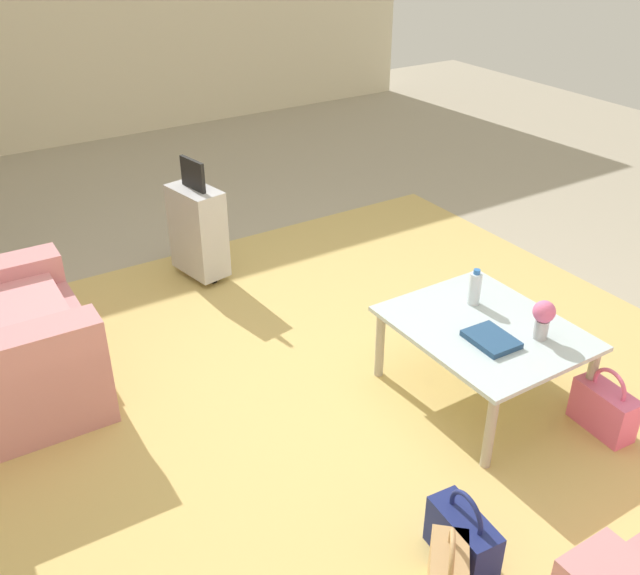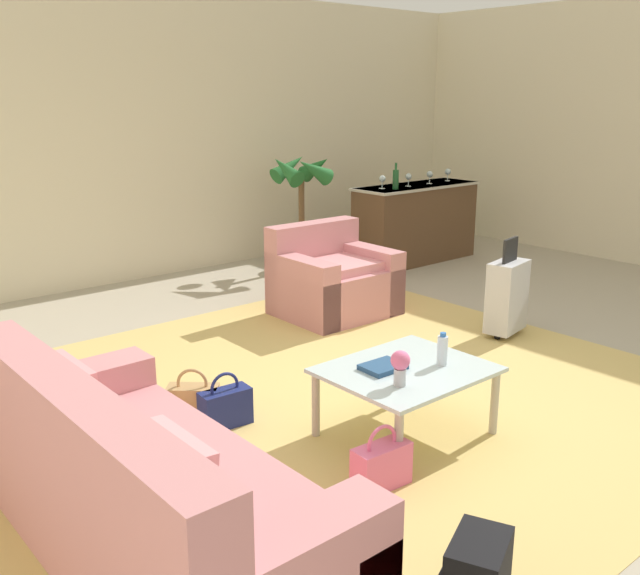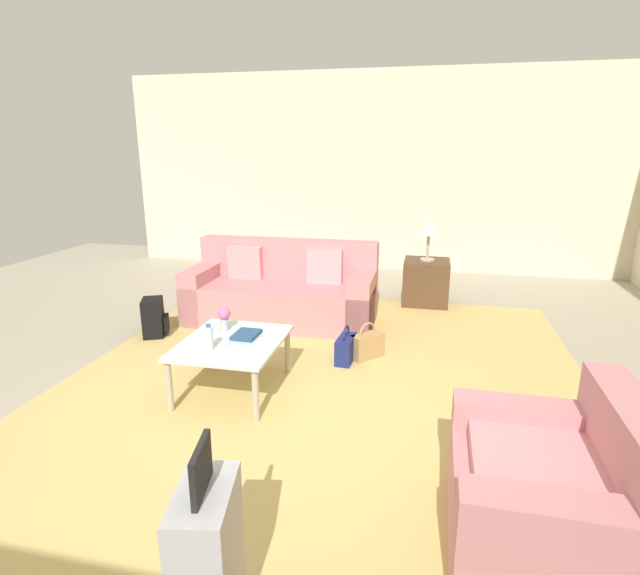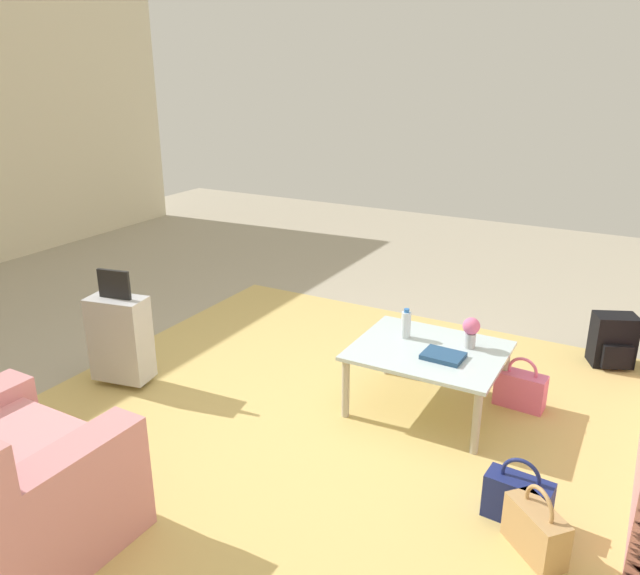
# 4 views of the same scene
# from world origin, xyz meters

# --- Properties ---
(ground_plane) EXTENTS (12.00, 12.00, 0.00)m
(ground_plane) POSITION_xyz_m (0.00, 0.00, 0.00)
(ground_plane) COLOR #A89E89
(area_rug) EXTENTS (5.20, 4.40, 0.01)m
(area_rug) POSITION_xyz_m (-0.60, 0.20, 0.00)
(area_rug) COLOR tan
(area_rug) RESTS_ON ground
(coffee_table) EXTENTS (0.94, 0.78, 0.43)m
(coffee_table) POSITION_xyz_m (-0.40, -0.50, 0.38)
(coffee_table) COLOR silver
(coffee_table) RESTS_ON ground
(water_bottle) EXTENTS (0.06, 0.06, 0.20)m
(water_bottle) POSITION_xyz_m (-0.20, -0.60, 0.53)
(water_bottle) COLOR silver
(water_bottle) RESTS_ON coffee_table
(coffee_table_book) EXTENTS (0.25, 0.20, 0.03)m
(coffee_table_book) POSITION_xyz_m (-0.52, -0.42, 0.45)
(coffee_table_book) COLOR navy
(coffee_table_book) RESTS_ON coffee_table
(flower_vase) EXTENTS (0.11, 0.11, 0.21)m
(flower_vase) POSITION_xyz_m (-0.62, -0.65, 0.56)
(flower_vase) COLOR #B2B7BC
(flower_vase) RESTS_ON coffee_table
(suitcase_silver) EXTENTS (0.43, 0.29, 0.85)m
(suitcase_silver) POSITION_xyz_m (1.60, 0.20, 0.36)
(suitcase_silver) COLOR #B7B7BC
(suitcase_silver) RESTS_ON ground
(handbag_navy) EXTENTS (0.33, 0.17, 0.36)m
(handbag_navy) POSITION_xyz_m (-1.16, 0.31, 0.13)
(handbag_navy) COLOR navy
(handbag_navy) RESTS_ON ground
(handbag_pink) EXTENTS (0.33, 0.16, 0.36)m
(handbag_pink) POSITION_xyz_m (-0.93, -0.83, 0.13)
(handbag_pink) COLOR pink
(handbag_pink) RESTS_ON ground
(handbag_tan) EXTENTS (0.33, 0.32, 0.36)m
(handbag_tan) POSITION_xyz_m (-1.28, 0.49, 0.13)
(handbag_tan) COLOR tan
(handbag_tan) RESTS_ON ground
(backpack_black) EXTENTS (0.36, 0.33, 0.40)m
(backpack_black) POSITION_xyz_m (-1.40, -1.79, 0.19)
(backpack_black) COLOR black
(backpack_black) RESTS_ON ground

